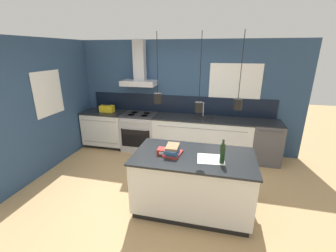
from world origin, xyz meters
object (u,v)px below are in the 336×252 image
(bottle_on_island, at_px, (222,153))
(dishwasher, at_px, (266,142))
(book_stack, at_px, (173,150))
(yellow_toolbox, at_px, (107,109))
(red_supply_box, at_px, (164,151))
(oven_range, at_px, (140,132))

(bottle_on_island, bearing_deg, dishwasher, 65.25)
(dishwasher, distance_m, book_stack, 2.64)
(bottle_on_island, height_order, book_stack, bottle_on_island)
(dishwasher, distance_m, yellow_toolbox, 3.80)
(dishwasher, distance_m, red_supply_box, 2.72)
(dishwasher, bearing_deg, oven_range, -179.92)
(dishwasher, bearing_deg, yellow_toolbox, 180.00)
(bottle_on_island, relative_size, book_stack, 1.02)
(book_stack, bearing_deg, oven_range, 122.41)
(book_stack, relative_size, yellow_toolbox, 0.99)
(red_supply_box, distance_m, yellow_toolbox, 2.79)
(bottle_on_island, bearing_deg, yellow_toolbox, 143.40)
(oven_range, distance_m, dishwasher, 2.92)
(oven_range, xyz_separation_m, yellow_toolbox, (-0.84, 0.00, 0.54))
(oven_range, xyz_separation_m, bottle_on_island, (1.96, -2.08, 0.60))
(oven_range, bearing_deg, dishwasher, 0.08)
(red_supply_box, relative_size, yellow_toolbox, 0.57)
(book_stack, bearing_deg, red_supply_box, -176.58)
(dishwasher, height_order, bottle_on_island, bottle_on_island)
(bottle_on_island, height_order, red_supply_box, bottle_on_island)
(dishwasher, relative_size, bottle_on_island, 2.65)
(bottle_on_island, xyz_separation_m, red_supply_box, (-0.83, 0.10, -0.11))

